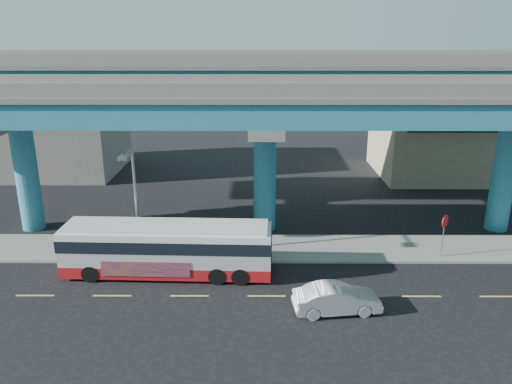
{
  "coord_description": "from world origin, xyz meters",
  "views": [
    {
      "loc": [
        -0.46,
        -23.13,
        13.06
      ],
      "look_at": [
        -0.57,
        4.0,
        4.26
      ],
      "focal_mm": 35.0,
      "sensor_mm": 36.0,
      "label": 1
    }
  ],
  "objects_px": {
    "transit_bus": "(167,247)",
    "stop_sign": "(444,227)",
    "sedan": "(337,299)",
    "street_lamp": "(133,188)",
    "parked_car": "(100,235)"
  },
  "relations": [
    {
      "from": "parked_car",
      "to": "stop_sign",
      "type": "xyz_separation_m",
      "value": [
        20.88,
        -1.56,
        1.2
      ]
    },
    {
      "from": "sedan",
      "to": "stop_sign",
      "type": "relative_size",
      "value": 1.64
    },
    {
      "from": "transit_bus",
      "to": "parked_car",
      "type": "relative_size",
      "value": 2.62
    },
    {
      "from": "street_lamp",
      "to": "stop_sign",
      "type": "relative_size",
      "value": 2.56
    },
    {
      "from": "sedan",
      "to": "stop_sign",
      "type": "bearing_deg",
      "value": -56.82
    },
    {
      "from": "sedan",
      "to": "street_lamp",
      "type": "relative_size",
      "value": 0.64
    },
    {
      "from": "transit_bus",
      "to": "sedan",
      "type": "height_order",
      "value": "transit_bus"
    },
    {
      "from": "sedan",
      "to": "parked_car",
      "type": "relative_size",
      "value": 0.98
    },
    {
      "from": "sedan",
      "to": "street_lamp",
      "type": "distance_m",
      "value": 12.69
    },
    {
      "from": "street_lamp",
      "to": "stop_sign",
      "type": "distance_m",
      "value": 18.21
    },
    {
      "from": "transit_bus",
      "to": "sedan",
      "type": "relative_size",
      "value": 2.67
    },
    {
      "from": "stop_sign",
      "to": "sedan",
      "type": "bearing_deg",
      "value": -162.83
    },
    {
      "from": "street_lamp",
      "to": "sedan",
      "type": "bearing_deg",
      "value": -25.77
    },
    {
      "from": "transit_bus",
      "to": "stop_sign",
      "type": "relative_size",
      "value": 4.38
    },
    {
      "from": "parked_car",
      "to": "street_lamp",
      "type": "height_order",
      "value": "street_lamp"
    }
  ]
}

